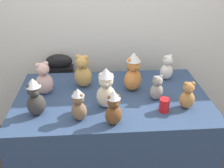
% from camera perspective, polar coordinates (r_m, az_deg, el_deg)
% --- Properties ---
extents(wall_back, '(7.00, 0.08, 2.60)m').
position_cam_1_polar(wall_back, '(2.68, -1.15, 15.12)').
color(wall_back, white).
rests_on(wall_back, ground_plane).
extents(display_table, '(1.65, 0.98, 0.79)m').
position_cam_1_polar(display_table, '(2.42, 0.00, -10.74)').
color(display_table, navy).
rests_on(display_table, ground_plane).
extents(instrument_case, '(0.28, 0.12, 0.94)m').
position_cam_1_polar(instrument_case, '(2.90, -11.06, -2.00)').
color(instrument_case, black).
rests_on(instrument_case, ground_plane).
extents(teddy_bear_honey, '(0.19, 0.18, 0.31)m').
position_cam_1_polar(teddy_bear_honey, '(2.29, -6.54, 2.68)').
color(teddy_bear_honey, tan).
rests_on(teddy_bear_honey, display_table).
extents(teddy_bear_caramel, '(0.13, 0.11, 0.23)m').
position_cam_1_polar(teddy_bear_caramel, '(2.07, 16.58, -2.59)').
color(teddy_bear_caramel, '#B27A42').
rests_on(teddy_bear_caramel, display_table).
extents(teddy_bear_cream, '(0.17, 0.15, 0.34)m').
position_cam_1_polar(teddy_bear_cream, '(1.97, -1.32, -1.01)').
color(teddy_bear_cream, beige).
rests_on(teddy_bear_cream, display_table).
extents(teddy_bear_charcoal, '(0.18, 0.17, 0.31)m').
position_cam_1_polar(teddy_bear_charcoal, '(1.97, -16.84, -2.89)').
color(teddy_bear_charcoal, '#383533').
rests_on(teddy_bear_charcoal, display_table).
extents(teddy_bear_chestnut, '(0.15, 0.14, 0.28)m').
position_cam_1_polar(teddy_bear_chestnut, '(1.79, 0.38, -5.46)').
color(teddy_bear_chestnut, brown).
rests_on(teddy_bear_chestnut, display_table).
extents(teddy_bear_ash, '(0.14, 0.12, 0.22)m').
position_cam_1_polar(teddy_bear_ash, '(2.13, 10.04, -0.96)').
color(teddy_bear_ash, gray).
rests_on(teddy_bear_ash, display_table).
extents(teddy_bear_blush, '(0.19, 0.18, 0.30)m').
position_cam_1_polar(teddy_bear_blush, '(2.24, -15.03, 1.05)').
color(teddy_bear_blush, beige).
rests_on(teddy_bear_blush, display_table).
extents(teddy_bear_snow, '(0.16, 0.16, 0.25)m').
position_cam_1_polar(teddy_bear_snow, '(2.47, 12.19, 3.51)').
color(teddy_bear_snow, white).
rests_on(teddy_bear_snow, display_table).
extents(teddy_bear_cocoa, '(0.13, 0.12, 0.22)m').
position_cam_1_polar(teddy_bear_cocoa, '(2.50, 4.75, 3.96)').
color(teddy_bear_cocoa, '#4C3323').
rests_on(teddy_bear_cocoa, display_table).
extents(teddy_bear_mocha, '(0.15, 0.15, 0.26)m').
position_cam_1_polar(teddy_bear_mocha, '(1.86, -7.50, -4.65)').
color(teddy_bear_mocha, '#7F6047').
rests_on(teddy_bear_mocha, display_table).
extents(teddy_bear_ginger, '(0.21, 0.20, 0.36)m').
position_cam_1_polar(teddy_bear_ginger, '(2.21, 4.76, 2.64)').
color(teddy_bear_ginger, '#D17F3D').
rests_on(teddy_bear_ginger, display_table).
extents(party_cup_red, '(0.08, 0.08, 0.11)m').
position_cam_1_polar(party_cup_red, '(2.01, 11.65, -4.67)').
color(party_cup_red, red).
rests_on(party_cup_red, display_table).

